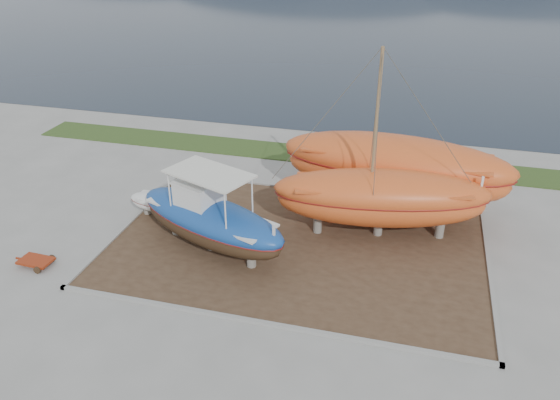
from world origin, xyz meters
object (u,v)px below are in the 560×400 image
(blue_caique, at_px, (210,212))
(red_trailer, at_px, (36,263))
(white_dinghy, at_px, (168,205))
(orange_sailboat, at_px, (386,148))
(orange_bare_hull, at_px, (394,175))

(blue_caique, bearing_deg, red_trailer, -133.98)
(blue_caique, relative_size, red_trailer, 3.76)
(white_dinghy, relative_size, orange_sailboat, 0.39)
(white_dinghy, bearing_deg, orange_sailboat, 3.69)
(orange_bare_hull, distance_m, red_trailer, 18.57)
(blue_caique, distance_m, orange_bare_hull, 10.40)
(blue_caique, height_order, orange_sailboat, orange_sailboat)
(orange_sailboat, height_order, red_trailer, orange_sailboat)
(blue_caique, xyz_separation_m, orange_bare_hull, (8.09, 6.54, -0.02))
(blue_caique, relative_size, orange_bare_hull, 0.69)
(orange_sailboat, bearing_deg, blue_caique, -166.00)
(blue_caique, relative_size, white_dinghy, 2.03)
(white_dinghy, relative_size, red_trailer, 1.85)
(orange_sailboat, bearing_deg, orange_bare_hull, 72.21)
(white_dinghy, height_order, orange_bare_hull, orange_bare_hull)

